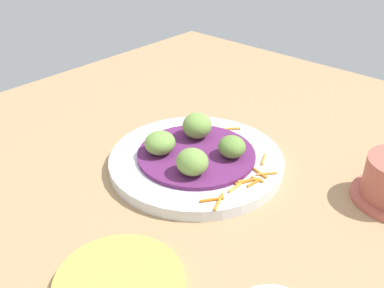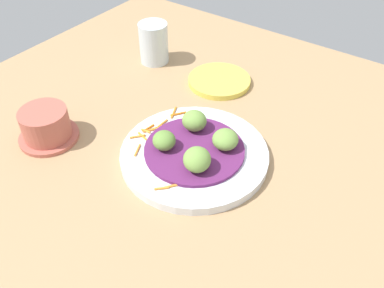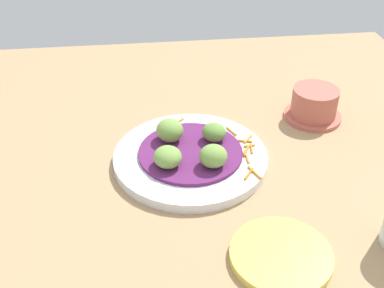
{
  "view_description": "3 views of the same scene",
  "coord_description": "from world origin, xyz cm",
  "px_view_note": "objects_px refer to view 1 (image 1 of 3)",
  "views": [
    {
      "loc": [
        -44.0,
        -33.86,
        40.68
      ],
      "look_at": [
        1.08,
        6.55,
        4.76
      ],
      "focal_mm": 41.09,
      "sensor_mm": 36.0,
      "label": 1
    },
    {
      "loc": [
        45.15,
        36.25,
        54.56
      ],
      "look_at": [
        -0.07,
        4.09,
        5.12
      ],
      "focal_mm": 38.02,
      "sensor_mm": 36.0,
      "label": 2
    },
    {
      "loc": [
        -68.4,
        12.65,
        53.76
      ],
      "look_at": [
        -0.92,
        4.5,
        6.5
      ],
      "focal_mm": 44.78,
      "sensor_mm": 36.0,
      "label": 3
    }
  ],
  "objects_px": {
    "guac_scoop_left": "(197,126)",
    "guac_scoop_right": "(192,162)",
    "guac_scoop_center": "(160,143)",
    "guac_scoop_back": "(230,146)",
    "side_plate_small": "(119,283)",
    "main_plate": "(195,162)"
  },
  "relations": [
    {
      "from": "guac_scoop_back",
      "to": "side_plate_small",
      "type": "height_order",
      "value": "guac_scoop_back"
    },
    {
      "from": "guac_scoop_right",
      "to": "guac_scoop_back",
      "type": "bearing_deg",
      "value": -7.37
    },
    {
      "from": "side_plate_small",
      "to": "main_plate",
      "type": "bearing_deg",
      "value": 22.62
    },
    {
      "from": "side_plate_small",
      "to": "guac_scoop_left",
      "type": "bearing_deg",
      "value": 25.21
    },
    {
      "from": "guac_scoop_center",
      "to": "guac_scoop_right",
      "type": "distance_m",
      "value": 0.08
    },
    {
      "from": "main_plate",
      "to": "guac_scoop_back",
      "type": "xyz_separation_m",
      "value": [
        0.03,
        -0.04,
        0.03
      ]
    },
    {
      "from": "guac_scoop_center",
      "to": "guac_scoop_back",
      "type": "distance_m",
      "value": 0.11
    },
    {
      "from": "guac_scoop_left",
      "to": "side_plate_small",
      "type": "distance_m",
      "value": 0.31
    },
    {
      "from": "guac_scoop_right",
      "to": "side_plate_small",
      "type": "height_order",
      "value": "guac_scoop_right"
    },
    {
      "from": "guac_scoop_right",
      "to": "guac_scoop_back",
      "type": "xyz_separation_m",
      "value": [
        0.08,
        -0.01,
        -0.0
      ]
    },
    {
      "from": "side_plate_small",
      "to": "guac_scoop_center",
      "type": "bearing_deg",
      "value": 34.73
    },
    {
      "from": "guac_scoop_center",
      "to": "side_plate_small",
      "type": "relative_size",
      "value": 0.35
    },
    {
      "from": "guac_scoop_center",
      "to": "guac_scoop_right",
      "type": "xyz_separation_m",
      "value": [
        -0.01,
        -0.08,
        0.0
      ]
    },
    {
      "from": "guac_scoop_left",
      "to": "guac_scoop_back",
      "type": "xyz_separation_m",
      "value": [
        -0.01,
        -0.08,
        -0.0
      ]
    },
    {
      "from": "guac_scoop_left",
      "to": "guac_scoop_center",
      "type": "distance_m",
      "value": 0.08
    },
    {
      "from": "guac_scoop_center",
      "to": "guac_scoop_back",
      "type": "height_order",
      "value": "guac_scoop_center"
    },
    {
      "from": "guac_scoop_left",
      "to": "guac_scoop_right",
      "type": "height_order",
      "value": "guac_scoop_left"
    },
    {
      "from": "guac_scoop_back",
      "to": "side_plate_small",
      "type": "bearing_deg",
      "value": -168.27
    },
    {
      "from": "main_plate",
      "to": "guac_scoop_center",
      "type": "relative_size",
      "value": 5.45
    },
    {
      "from": "guac_scoop_left",
      "to": "guac_scoop_right",
      "type": "distance_m",
      "value": 0.11
    },
    {
      "from": "main_plate",
      "to": "guac_scoop_center",
      "type": "distance_m",
      "value": 0.06
    },
    {
      "from": "guac_scoop_center",
      "to": "guac_scoop_right",
      "type": "height_order",
      "value": "guac_scoop_right"
    }
  ]
}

